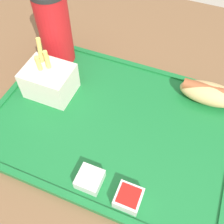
{
  "coord_description": "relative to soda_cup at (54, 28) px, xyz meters",
  "views": [
    {
      "loc": [
        0.11,
        -0.25,
        1.14
      ],
      "look_at": [
        0.0,
        0.02,
        0.74
      ],
      "focal_mm": 42.0,
      "sensor_mm": 36.0,
      "label": 1
    }
  ],
  "objects": [
    {
      "name": "sauce_cup_ketchup",
      "position": [
        0.27,
        -0.26,
        -0.07
      ],
      "size": [
        0.04,
        0.04,
        0.02
      ],
      "color": "silver",
      "rests_on": "food_tray"
    },
    {
      "name": "sauce_cup_mayo",
      "position": [
        0.2,
        -0.25,
        -0.07
      ],
      "size": [
        0.04,
        0.04,
        0.02
      ],
      "color": "silver",
      "rests_on": "food_tray"
    },
    {
      "name": "dining_table",
      "position": [
        0.18,
        -0.14,
        -0.44
      ],
      "size": [
        1.21,
        1.05,
        0.7
      ],
      "color": "brown",
      "rests_on": "ground_plane"
    },
    {
      "name": "soda_cup",
      "position": [
        0.0,
        0.0,
        0.0
      ],
      "size": [
        0.07,
        0.07,
        0.2
      ],
      "color": "red",
      "rests_on": "food_tray"
    },
    {
      "name": "ground_plane",
      "position": [
        0.18,
        -0.14,
        -0.79
      ],
      "size": [
        8.0,
        8.0,
        0.0
      ],
      "primitive_type": "plane",
      "color": "#ADA393"
    },
    {
      "name": "hot_dog_far",
      "position": [
        0.35,
        -0.0,
        -0.06
      ],
      "size": [
        0.12,
        0.05,
        0.04
      ],
      "color": "#DBB270",
      "rests_on": "food_tray"
    },
    {
      "name": "fries_carton",
      "position": [
        0.04,
        -0.1,
        -0.05
      ],
      "size": [
        0.1,
        0.08,
        0.12
      ],
      "color": "silver",
      "rests_on": "food_tray"
    },
    {
      "name": "food_tray",
      "position": [
        0.18,
        -0.12,
        -0.09
      ],
      "size": [
        0.47,
        0.34,
        0.01
      ],
      "color": "#197233",
      "rests_on": "dining_table"
    }
  ]
}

